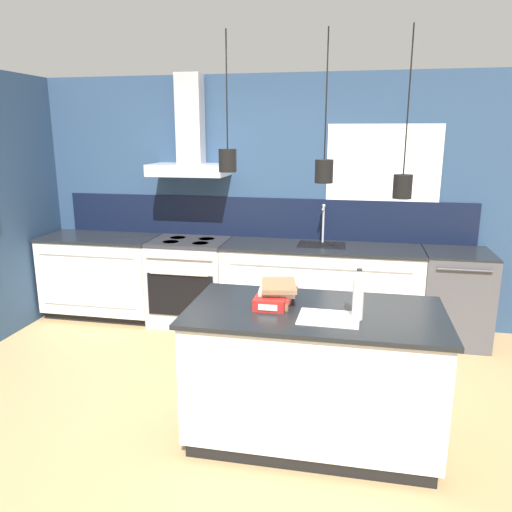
{
  "coord_description": "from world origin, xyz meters",
  "views": [
    {
      "loc": [
        0.99,
        -3.22,
        2.02
      ],
      "look_at": [
        0.23,
        0.6,
        1.05
      ],
      "focal_mm": 35.0,
      "sensor_mm": 36.0,
      "label": 1
    }
  ],
  "objects": [
    {
      "name": "paper_pile",
      "position": [
        0.86,
        -0.32,
        0.91
      ],
      "size": [
        0.38,
        0.3,
        0.01
      ],
      "color": "silver",
      "rests_on": "kitchen_island"
    },
    {
      "name": "dishwasher",
      "position": [
        1.98,
        1.69,
        0.46
      ],
      "size": [
        0.63,
        0.65,
        0.91
      ],
      "color": "#4C4C51",
      "rests_on": "ground_plane"
    },
    {
      "name": "oven_range",
      "position": [
        -0.72,
        1.69,
        0.46
      ],
      "size": [
        0.81,
        0.66,
        0.91
      ],
      "color": "#B5B5BA",
      "rests_on": "ground_plane"
    },
    {
      "name": "book_stack",
      "position": [
        0.51,
        -0.08,
        0.98
      ],
      "size": [
        0.28,
        0.36,
        0.13
      ],
      "color": "olive",
      "rests_on": "kitchen_island"
    },
    {
      "name": "kitchen_island",
      "position": [
        0.77,
        -0.18,
        0.46
      ],
      "size": [
        1.65,
        0.87,
        0.91
      ],
      "color": "black",
      "rests_on": "ground_plane"
    },
    {
      "name": "ground_plane",
      "position": [
        0.0,
        0.0,
        0.0
      ],
      "size": [
        16.0,
        16.0,
        0.0
      ],
      "primitive_type": "plane",
      "color": "tan",
      "rests_on": "ground"
    },
    {
      "name": "counter_run_left",
      "position": [
        -1.74,
        1.69,
        0.46
      ],
      "size": [
        1.26,
        0.64,
        0.91
      ],
      "color": "black",
      "rests_on": "ground_plane"
    },
    {
      "name": "bottle_on_island",
      "position": [
        1.03,
        -0.29,
        1.04
      ],
      "size": [
        0.07,
        0.07,
        0.32
      ],
      "color": "silver",
      "rests_on": "kitchen_island"
    },
    {
      "name": "red_supply_box",
      "position": [
        0.48,
        -0.22,
        0.95
      ],
      "size": [
        0.2,
        0.17,
        0.08
      ],
      "color": "red",
      "rests_on": "kitchen_island"
    },
    {
      "name": "wall_back",
      "position": [
        -0.04,
        2.0,
        1.36
      ],
      "size": [
        5.6,
        2.33,
        2.6
      ],
      "color": "navy",
      "rests_on": "ground_plane"
    },
    {
      "name": "counter_run_sink",
      "position": [
        0.68,
        1.69,
        0.46
      ],
      "size": [
        2.0,
        0.64,
        1.31
      ],
      "color": "black",
      "rests_on": "ground_plane"
    }
  ]
}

